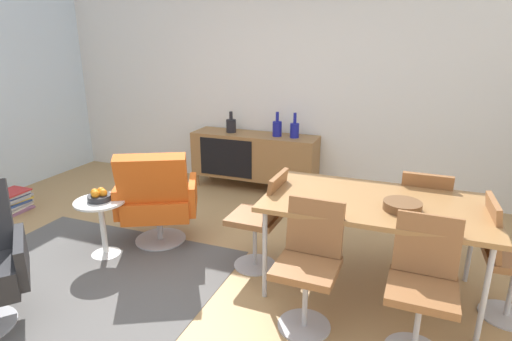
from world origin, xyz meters
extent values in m
plane|color=tan|center=(0.00, 0.00, 0.00)|extent=(8.32, 8.32, 0.00)
cube|color=white|center=(0.00, 2.60, 1.40)|extent=(6.80, 0.12, 2.80)
cube|color=olive|center=(-0.29, 2.30, 0.44)|extent=(1.60, 0.44, 0.56)
cube|color=black|center=(-0.59, 2.08, 0.44)|extent=(0.70, 0.01, 0.48)
cylinder|color=olive|center=(-1.03, 2.13, 0.08)|extent=(0.03, 0.03, 0.16)
cylinder|color=olive|center=(0.45, 2.13, 0.08)|extent=(0.03, 0.03, 0.16)
cylinder|color=olive|center=(-1.03, 2.47, 0.08)|extent=(0.03, 0.03, 0.16)
cylinder|color=olive|center=(0.45, 2.47, 0.08)|extent=(0.03, 0.03, 0.16)
cylinder|color=black|center=(-0.61, 2.30, 0.80)|extent=(0.13, 0.13, 0.16)
cylinder|color=black|center=(-0.61, 2.30, 0.94)|extent=(0.04, 0.04, 0.10)
cylinder|color=navy|center=(0.01, 2.30, 0.81)|extent=(0.11, 0.11, 0.18)
cylinder|color=navy|center=(0.01, 2.30, 0.96)|extent=(0.04, 0.04, 0.12)
cylinder|color=navy|center=(0.23, 2.30, 0.81)|extent=(0.11, 0.11, 0.17)
cylinder|color=navy|center=(0.23, 2.30, 0.96)|extent=(0.04, 0.04, 0.13)
cube|color=olive|center=(1.37, 0.50, 0.72)|extent=(1.60, 0.90, 0.04)
cylinder|color=#B7B7BC|center=(0.65, 0.11, 0.35)|extent=(0.04, 0.04, 0.70)
cylinder|color=#B7B7BC|center=(2.09, 0.11, 0.35)|extent=(0.04, 0.04, 0.70)
cylinder|color=#B7B7BC|center=(0.65, 0.89, 0.35)|extent=(0.04, 0.04, 0.70)
cylinder|color=#B7B7BC|center=(2.09, 0.89, 0.35)|extent=(0.04, 0.04, 0.70)
cylinder|color=brown|center=(1.55, 0.38, 0.77)|extent=(0.26, 0.26, 0.06)
cube|color=brown|center=(1.72, -0.12, 0.45)|extent=(0.41, 0.41, 0.05)
cube|color=brown|center=(1.72, 0.06, 0.67)|extent=(0.38, 0.10, 0.38)
cylinder|color=#B7B7BC|center=(1.72, -0.12, 0.21)|extent=(0.04, 0.04, 0.42)
cube|color=brown|center=(2.14, 0.49, 0.67)|extent=(0.10, 0.38, 0.38)
cylinder|color=#B7B7BC|center=(2.32, 0.50, 0.21)|extent=(0.04, 0.04, 0.42)
cylinder|color=#B7B7BC|center=(2.32, 0.50, 0.01)|extent=(0.36, 0.36, 0.01)
cube|color=brown|center=(1.02, -0.12, 0.45)|extent=(0.41, 0.41, 0.05)
cube|color=brown|center=(1.02, 0.06, 0.67)|extent=(0.38, 0.10, 0.38)
cylinder|color=#B7B7BC|center=(1.02, -0.12, 0.21)|extent=(0.04, 0.04, 0.42)
cylinder|color=#B7B7BC|center=(1.02, -0.12, 0.01)|extent=(0.36, 0.36, 0.01)
cube|color=brown|center=(0.42, 0.50, 0.45)|extent=(0.41, 0.41, 0.05)
cube|color=brown|center=(0.60, 0.49, 0.67)|extent=(0.10, 0.38, 0.38)
cylinder|color=#B7B7BC|center=(0.42, 0.50, 0.21)|extent=(0.04, 0.04, 0.42)
cylinder|color=#B7B7BC|center=(0.42, 0.50, 0.01)|extent=(0.36, 0.36, 0.01)
cube|color=brown|center=(1.72, 1.12, 0.45)|extent=(0.41, 0.41, 0.05)
cube|color=brown|center=(1.72, 0.94, 0.67)|extent=(0.38, 0.09, 0.38)
cylinder|color=#B7B7BC|center=(1.72, 1.12, 0.21)|extent=(0.04, 0.04, 0.42)
cylinder|color=#B7B7BC|center=(1.72, 1.12, 0.01)|extent=(0.36, 0.36, 0.01)
cube|color=#D85919|center=(-0.61, 0.61, 0.38)|extent=(0.79, 0.77, 0.20)
cube|color=#D85919|center=(-0.50, 0.39, 0.69)|extent=(0.66, 0.51, 0.51)
cube|color=#D85919|center=(-0.31, 0.76, 0.46)|extent=(0.28, 0.48, 0.28)
cube|color=#D85919|center=(-0.90, 0.46, 0.46)|extent=(0.28, 0.48, 0.28)
cylinder|color=#B7B7BC|center=(-0.61, 0.61, 0.14)|extent=(0.06, 0.06, 0.28)
cylinder|color=#B7B7BC|center=(-0.61, 0.61, 0.01)|extent=(0.48, 0.48, 0.02)
cube|color=#262628|center=(-0.82, -0.69, 0.46)|extent=(0.42, 0.37, 0.28)
cylinder|color=white|center=(-0.92, 0.20, 0.51)|extent=(0.44, 0.44, 0.02)
cylinder|color=white|center=(-0.92, 0.20, 0.25)|extent=(0.05, 0.05, 0.50)
cone|color=white|center=(-0.92, 0.20, 0.01)|extent=(0.32, 0.32, 0.02)
cylinder|color=#262628|center=(-0.92, 0.20, 0.55)|extent=(0.20, 0.20, 0.05)
sphere|color=orange|center=(-0.88, 0.21, 0.59)|extent=(0.07, 0.07, 0.07)
sphere|color=orange|center=(-0.93, 0.24, 0.59)|extent=(0.07, 0.07, 0.07)
sphere|color=orange|center=(-0.96, 0.19, 0.59)|extent=(0.07, 0.07, 0.07)
sphere|color=orange|center=(-0.92, 0.16, 0.59)|extent=(0.07, 0.07, 0.07)
cube|color=#99668C|center=(-2.56, 0.61, 0.01)|extent=(0.28, 0.34, 0.02)
cube|color=#99668C|center=(-2.56, 0.59, 0.03)|extent=(0.32, 0.35, 0.02)
cube|color=silver|center=(-2.57, 0.59, 0.05)|extent=(0.33, 0.38, 0.02)
cube|color=#B2B2B7|center=(-2.56, 0.59, 0.07)|extent=(0.27, 0.35, 0.02)
cube|color=#B2B2B7|center=(-2.55, 0.58, 0.09)|extent=(0.30, 0.37, 0.02)
cube|color=#334C8C|center=(-2.55, 0.58, 0.11)|extent=(0.30, 0.34, 0.02)
cube|color=gold|center=(-2.57, 0.61, 0.13)|extent=(0.31, 0.40, 0.02)
cube|color=#B2B2B7|center=(-2.55, 0.58, 0.15)|extent=(0.26, 0.34, 0.02)
cube|color=#B2B2B7|center=(-2.55, 0.60, 0.17)|extent=(0.26, 0.36, 0.02)
cube|color=#334C8C|center=(-2.57, 0.59, 0.19)|extent=(0.26, 0.36, 0.02)
cube|color=#B2B2B7|center=(-2.56, 0.59, 0.21)|extent=(0.30, 0.35, 0.02)
cube|color=red|center=(-2.56, 0.60, 0.23)|extent=(0.29, 0.35, 0.02)
cube|color=#595654|center=(-0.82, -0.17, 0.00)|extent=(2.20, 1.70, 0.01)
camera|label=1|loc=(1.57, -2.45, 1.87)|focal=29.14mm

